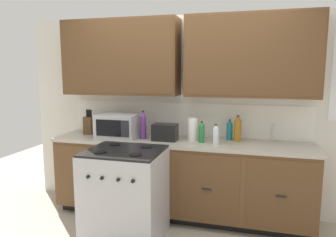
{
  "coord_description": "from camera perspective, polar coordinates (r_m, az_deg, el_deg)",
  "views": [
    {
      "loc": [
        0.8,
        -3.15,
        1.71
      ],
      "look_at": [
        -0.13,
        0.27,
        1.18
      ],
      "focal_mm": 33.56,
      "sensor_mm": 36.0,
      "label": 1
    }
  ],
  "objects": [
    {
      "name": "toaster",
      "position": [
        3.59,
        -0.56,
        -2.5
      ],
      "size": [
        0.28,
        0.18,
        0.19
      ],
      "color": "black",
      "rests_on": "counter_run"
    },
    {
      "name": "sink_faucet",
      "position": [
        3.73,
        18.38,
        -2.44
      ],
      "size": [
        0.02,
        0.02,
        0.2
      ],
      "primitive_type": "cylinder",
      "color": "#B2B5BA",
      "rests_on": "counter_run"
    },
    {
      "name": "bottle_amber",
      "position": [
        3.63,
        12.54,
        -1.81
      ],
      "size": [
        0.08,
        0.08,
        0.29
      ],
      "color": "#9E6619",
      "rests_on": "counter_run"
    },
    {
      "name": "stove_range",
      "position": [
        3.31,
        -7.74,
        -13.56
      ],
      "size": [
        0.76,
        0.68,
        0.95
      ],
      "color": "#B7B7BC",
      "rests_on": "ground_plane"
    },
    {
      "name": "bottle_clear",
      "position": [
        3.42,
        8.68,
        -2.91
      ],
      "size": [
        0.07,
        0.07,
        0.22
      ],
      "color": "silver",
      "rests_on": "counter_run"
    },
    {
      "name": "wall_unit",
      "position": [
        3.74,
        2.89,
        7.22
      ],
      "size": [
        4.15,
        0.4,
        2.37
      ],
      "color": "silver",
      "rests_on": "ground_plane"
    },
    {
      "name": "bottle_green",
      "position": [
        3.5,
        6.12,
        -2.46
      ],
      "size": [
        0.07,
        0.07,
        0.24
      ],
      "color": "#237A38",
      "rests_on": "counter_run"
    },
    {
      "name": "bottle_teal",
      "position": [
        3.68,
        11.11,
        -2.04
      ],
      "size": [
        0.07,
        0.07,
        0.24
      ],
      "color": "#1E707A",
      "rests_on": "counter_run"
    },
    {
      "name": "counter_run",
      "position": [
        3.75,
        2.1,
        -10.69
      ],
      "size": [
        2.98,
        0.64,
        0.93
      ],
      "color": "black",
      "rests_on": "ground_plane"
    },
    {
      "name": "bottle_violet",
      "position": [
        3.68,
        -4.53,
        -1.2
      ],
      "size": [
        0.07,
        0.07,
        0.33
      ],
      "color": "#663384",
      "rests_on": "counter_run"
    },
    {
      "name": "knife_block",
      "position": [
        4.08,
        -14.03,
        -1.12
      ],
      "size": [
        0.11,
        0.14,
        0.31
      ],
      "color": "#52361E",
      "rests_on": "counter_run"
    },
    {
      "name": "microwave",
      "position": [
        3.81,
        -9.05,
        -1.28
      ],
      "size": [
        0.48,
        0.37,
        0.28
      ],
      "color": "#B7B7BC",
      "rests_on": "counter_run"
    },
    {
      "name": "ground_plane",
      "position": [
        3.67,
        0.89,
        -19.23
      ],
      "size": [
        8.0,
        8.0,
        0.0
      ],
      "primitive_type": "plane",
      "color": "#B2A893"
    },
    {
      "name": "paper_towel_roll",
      "position": [
        3.59,
        4.53,
        -1.94
      ],
      "size": [
        0.12,
        0.12,
        0.26
      ],
      "primitive_type": "cylinder",
      "color": "white",
      "rests_on": "counter_run"
    }
  ]
}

